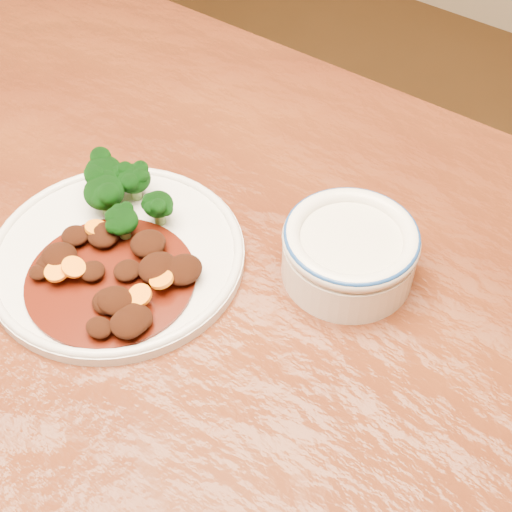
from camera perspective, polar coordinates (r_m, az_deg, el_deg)
The scene contains 5 objects.
dining_table at distance 0.79m, azimuth -9.11°, elevation -5.93°, with size 1.51×0.92×0.75m.
dinner_plate at distance 0.74m, azimuth -11.09°, elevation 0.14°, with size 0.26×0.26×0.02m.
broccoli_florets at distance 0.76m, azimuth -10.90°, elevation 5.19°, with size 0.11×0.09×0.05m.
mince_stew at distance 0.70m, azimuth -11.08°, elevation -1.56°, with size 0.17×0.17×0.03m.
dip_bowl at distance 0.70m, azimuth 7.49°, elevation 0.45°, with size 0.13×0.13×0.06m.
Camera 1 is at (0.38, -0.29, 1.30)m, focal length 50.00 mm.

